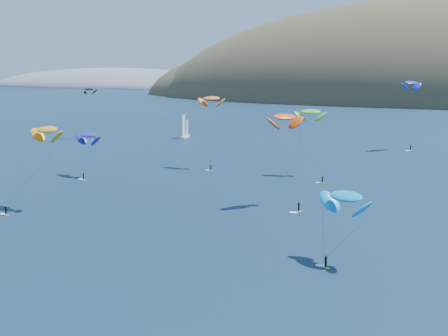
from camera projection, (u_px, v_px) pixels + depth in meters
headland at (129, 88)px, 908.27m from camera, size 460.00×250.00×60.00m
sailboat at (185, 136)px, 261.91m from camera, size 9.12×7.84×11.15m
kitesurfer_1 at (212, 98)px, 184.69m from camera, size 8.36×9.00×22.84m
kitesurfer_2 at (47, 130)px, 132.36m from camera, size 9.82×13.47×19.28m
kitesurfer_3 at (310, 112)px, 172.25m from camera, size 12.09×15.11×19.92m
kitesurfer_4 at (411, 83)px, 223.32m from camera, size 8.74×9.76×26.58m
kitesurfer_5 at (346, 196)px, 95.86m from camera, size 10.47×9.47×13.01m
kitesurfer_9 at (285, 117)px, 134.37m from camera, size 10.14×11.58×21.69m
kitesurfer_10 at (88, 135)px, 171.06m from camera, size 10.17×10.36×13.91m
kitesurfer_12 at (89, 89)px, 257.96m from camera, size 9.63×8.10×22.16m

